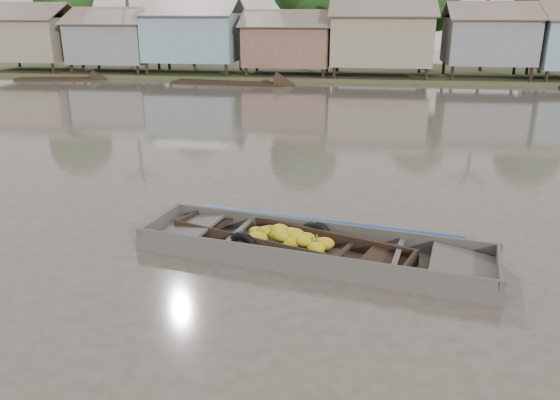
# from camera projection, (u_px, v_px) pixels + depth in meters

# --- Properties ---
(ground) EXTENTS (120.00, 120.00, 0.00)m
(ground) POSITION_uv_depth(u_px,v_px,m) (284.00, 260.00, 10.50)
(ground) COLOR #4A4139
(ground) RESTS_ON ground
(riverbank) EXTENTS (120.00, 12.47, 10.22)m
(riverbank) POSITION_uv_depth(u_px,v_px,m) (387.00, 31.00, 38.83)
(riverbank) COLOR #384723
(riverbank) RESTS_ON ground
(banana_boat) EXTENTS (5.07, 2.86, 0.70)m
(banana_boat) POSITION_uv_depth(u_px,v_px,m) (286.00, 243.00, 10.94)
(banana_boat) COLOR black
(banana_boat) RESTS_ON ground
(viewer_boat) EXTENTS (7.12, 3.07, 0.56)m
(viewer_boat) POSITION_uv_depth(u_px,v_px,m) (314.00, 253.00, 10.67)
(viewer_boat) COLOR #3A3531
(viewer_boat) RESTS_ON ground
(distant_boats) EXTENTS (49.77, 15.94, 0.35)m
(distant_boats) POSITION_uv_depth(u_px,v_px,m) (448.00, 94.00, 31.61)
(distant_boats) COLOR black
(distant_boats) RESTS_ON ground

